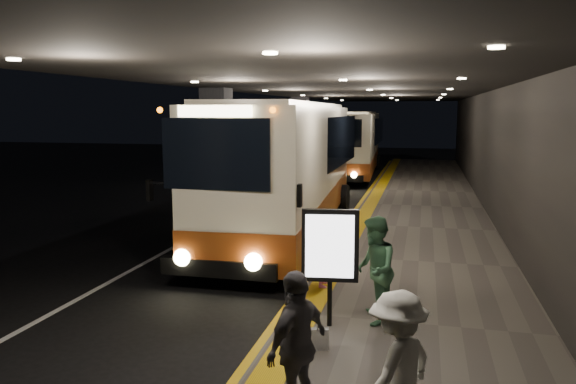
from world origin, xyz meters
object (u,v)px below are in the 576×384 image
at_px(passenger_waiting_green, 374,270).
at_px(stanchion_post, 329,257).
at_px(coach_main, 288,173).
at_px(coach_second, 354,146).
at_px(bag_polka, 320,339).
at_px(info_sign, 330,248).
at_px(passenger_waiting_grey, 297,345).
at_px(passenger_boarding, 323,250).
at_px(passenger_waiting_white, 397,369).

relative_size(passenger_waiting_green, stanchion_post, 1.75).
relative_size(coach_main, coach_second, 1.09).
height_order(coach_main, stanchion_post, coach_main).
height_order(passenger_waiting_green, bag_polka, passenger_waiting_green).
xyz_separation_m(info_sign, stanchion_post, (-0.43, 2.44, -0.82)).
distance_m(coach_main, passenger_waiting_grey, 10.71).
bearing_deg(coach_main, passenger_waiting_grey, -78.92).
bearing_deg(stanchion_post, passenger_boarding, -100.71).
relative_size(passenger_waiting_green, passenger_waiting_white, 1.07).
bearing_deg(bag_polka, coach_second, 95.86).
bearing_deg(coach_second, passenger_waiting_white, -84.70).
xyz_separation_m(passenger_waiting_grey, info_sign, (-0.10, 2.88, 0.45)).
distance_m(passenger_boarding, stanchion_post, 0.43).
height_order(passenger_boarding, info_sign, info_sign).
height_order(coach_main, passenger_boarding, coach_main).
height_order(passenger_waiting_green, passenger_waiting_white, passenger_waiting_green).
height_order(coach_main, coach_second, coach_main).
height_order(passenger_waiting_green, info_sign, info_sign).
height_order(info_sign, stanchion_post, info_sign).
height_order(passenger_waiting_white, stanchion_post, passenger_waiting_white).
height_order(coach_main, passenger_waiting_grey, coach_main).
xyz_separation_m(coach_second, passenger_boarding, (1.97, -21.07, -0.79)).
bearing_deg(coach_main, passenger_boarding, -72.50).
bearing_deg(passenger_boarding, passenger_waiting_white, -173.13).
distance_m(coach_second, passenger_boarding, 21.18).
distance_m(passenger_waiting_grey, info_sign, 2.92).
relative_size(passenger_boarding, passenger_waiting_grey, 0.86).
bearing_deg(passenger_boarding, passenger_waiting_green, -157.07).
xyz_separation_m(passenger_waiting_green, stanchion_post, (-1.12, 2.08, -0.39)).
bearing_deg(bag_polka, passenger_waiting_grey, -87.48).
bearing_deg(stanchion_post, passenger_waiting_grey, -84.37).
bearing_deg(passenger_waiting_green, coach_main, -164.01).
height_order(passenger_boarding, passenger_waiting_white, passenger_waiting_white).
bearing_deg(passenger_waiting_grey, passenger_waiting_white, 100.03).
bearing_deg(passenger_waiting_grey, coach_main, -142.39).
bearing_deg(passenger_boarding, coach_second, -6.16).
distance_m(coach_main, passenger_waiting_green, 7.84).
height_order(passenger_boarding, passenger_waiting_green, passenger_waiting_green).
xyz_separation_m(passenger_waiting_grey, bag_polka, (-0.08, 1.93, -0.73)).
bearing_deg(coach_second, bag_polka, -86.86).
xyz_separation_m(passenger_boarding, stanchion_post, (0.07, 0.35, -0.24)).
height_order(passenger_boarding, stanchion_post, passenger_boarding).
bearing_deg(info_sign, stanchion_post, 91.88).
distance_m(passenger_waiting_green, passenger_waiting_white, 3.56).
height_order(passenger_waiting_grey, bag_polka, passenger_waiting_grey).
distance_m(passenger_waiting_green, info_sign, 0.89).
height_order(passenger_waiting_white, info_sign, info_sign).
bearing_deg(passenger_waiting_green, stanchion_post, -160.07).
xyz_separation_m(coach_main, passenger_boarding, (2.02, -5.38, -0.92)).
distance_m(coach_second, bag_polka, 24.28).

